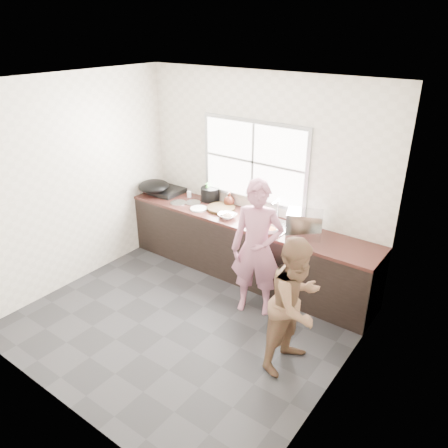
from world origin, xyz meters
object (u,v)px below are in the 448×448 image
Objects in this scene: bowl_mince at (228,216)px; bottle_brown_tall at (205,195)px; cutting_board at (221,208)px; wok at (154,186)px; bottle_brown_short at (229,200)px; pot_lid_left at (178,203)px; burner at (167,191)px; black_pot at (210,194)px; person_side at (296,304)px; dish_rack at (304,224)px; glass_jar at (189,194)px; pot_lid_right at (193,203)px; bowl_held at (267,224)px; bowl_crabs at (270,230)px; plate_food at (199,209)px; bottle_green at (207,191)px; woman at (257,253)px.

bowl_mince is 0.71m from bottle_brown_tall.
wok is at bearing -171.93° from cutting_board.
bottle_brown_short reaches higher than pot_lid_left.
burner is (-1.28, 0.20, 0.00)m from bowl_mince.
bottle_brown_tall is (-0.07, -0.04, -0.01)m from black_pot.
person_side is at bearing -32.84° from black_pot.
glass_jar is at bearing 152.56° from dish_rack.
bottle_brown_short is at bearing 123.07° from bowl_mince.
cutting_board is 2.14× the size of bottle_brown_short.
pot_lid_right is (-0.07, -0.19, -0.08)m from bottle_brown_tall.
bottle_brown_short is 0.67m from glass_jar.
bowl_held is (-1.01, 1.11, 0.17)m from person_side.
bottle_brown_short reaches higher than bowl_mince.
bowl_crabs is 0.46× the size of burner.
dish_rack is at bearing 4.26° from plate_food.
burner is (-0.67, -0.15, -0.10)m from bottle_green.
woman reaches higher than person_side.
bowl_held reaches higher than pot_lid_left.
bowl_crabs is (-0.08, 0.42, 0.11)m from woman.
cutting_board is at bearing -92.26° from bottle_brown_short.
black_pot is 0.28m from pot_lid_right.
black_pot is 1.04× the size of bottle_green.
glass_jar is at bearing 173.09° from bowl_held.
black_pot is at bearing 23.33° from wok.
bottle_brown_tall reaches higher than bowl_crabs.
burner is (-1.95, 0.24, 0.00)m from bowl_crabs.
bottle_brown_tall is 0.40m from pot_lid_left.
black_pot is at bearing 49.19° from pot_lid_left.
burner reaches higher than pot_lid_left.
bowl_mince is at bearing 65.30° from person_side.
dish_rack is (-0.50, 1.13, 0.30)m from person_side.
dish_rack reaches higher than bowl_held.
dish_rack is 1.94m from pot_lid_left.
plate_food is at bearing -31.54° from pot_lid_right.
bottle_green is 1.68m from dish_rack.
glass_jar is at bearing 171.37° from cutting_board.
bottle_brown_short reaches higher than glass_jar.
bowl_held is at bearing 130.68° from bowl_crabs.
wok is (-2.03, 0.06, 0.11)m from bowl_crabs.
pot_lid_left is (-0.30, -0.35, -0.09)m from black_pot.
black_pot is at bearing 151.03° from cutting_board.
person_side is (0.80, -0.56, -0.06)m from woman.
woman is 9.15× the size of bottle_brown_tall.
bottle_green is at bearing 109.17° from plate_food.
woman is 6.81× the size of bowl_mince.
person_side is at bearing -47.73° from bowl_crabs.
woman reaches higher than pot_lid_left.
glass_jar reaches higher than bowl_crabs.
cutting_board is 0.47m from pot_lid_right.
bottle_brown_tall is 0.41m from bottle_brown_short.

